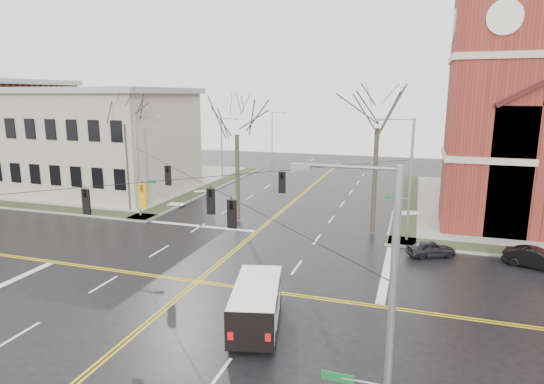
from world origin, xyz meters
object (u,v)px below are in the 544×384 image
(signal_pole_ne, at_px, (408,177))
(cargo_van, at_px, (257,301))
(signal_pole_se, at_px, (383,328))
(streetlight_north_b, at_px, (273,134))
(streetlight_north_a, at_px, (223,148))
(parked_car_a, at_px, (431,249))
(tree_nw_far, at_px, (125,118))
(signal_pole_nw, at_px, (139,163))
(tree_nw_near, at_px, (237,129))
(parked_car_b, at_px, (536,259))
(tree_ne, at_px, (378,121))

(signal_pole_ne, bearing_deg, cargo_van, -112.45)
(signal_pole_se, height_order, streetlight_north_b, signal_pole_se)
(streetlight_north_a, distance_m, cargo_van, 35.50)
(signal_pole_ne, distance_m, signal_pole_se, 23.00)
(signal_pole_ne, xyz_separation_m, streetlight_north_a, (-21.97, 16.50, -0.48))
(parked_car_a, relative_size, tree_nw_far, 0.27)
(parked_car_a, bearing_deg, signal_pole_nw, 58.73)
(signal_pole_se, distance_m, cargo_van, 10.71)
(signal_pole_ne, xyz_separation_m, tree_nw_far, (-24.94, 1.63, 3.74))
(streetlight_north_b, bearing_deg, tree_nw_near, -77.10)
(parked_car_a, distance_m, tree_nw_far, 28.34)
(signal_pole_ne, bearing_deg, parked_car_b, -19.99)
(signal_pole_nw, xyz_separation_m, streetlight_north_b, (0.67, 36.50, -0.48))
(streetlight_north_b, distance_m, parked_car_b, 49.79)
(parked_car_a, height_order, tree_ne, tree_ne)
(signal_pole_ne, relative_size, signal_pole_nw, 1.00)
(tree_nw_far, bearing_deg, signal_pole_se, -44.65)
(signal_pole_ne, distance_m, cargo_van, 16.83)
(streetlight_north_b, relative_size, tree_nw_near, 0.73)
(streetlight_north_a, distance_m, parked_car_a, 30.90)
(streetlight_north_a, distance_m, tree_nw_near, 17.43)
(signal_pole_se, distance_m, tree_nw_far, 35.25)
(parked_car_b, bearing_deg, tree_nw_far, 103.08)
(tree_ne, bearing_deg, signal_pole_nw, -176.08)
(streetlight_north_b, distance_m, tree_nw_far, 35.24)
(tree_nw_near, height_order, tree_ne, tree_ne)
(signal_pole_se, height_order, tree_ne, tree_ne)
(streetlight_north_a, relative_size, tree_nw_far, 0.67)
(signal_pole_se, height_order, cargo_van, signal_pole_se)
(streetlight_north_b, bearing_deg, parked_car_b, -52.65)
(cargo_van, distance_m, tree_nw_far, 26.21)
(cargo_van, xyz_separation_m, tree_nw_near, (-7.68, 16.60, 6.78))
(signal_pole_se, relative_size, tree_nw_near, 0.82)
(signal_pole_ne, xyz_separation_m, tree_ne, (-2.47, 1.38, 3.90))
(signal_pole_nw, xyz_separation_m, tree_ne, (20.17, 1.38, 3.90))
(tree_nw_near, bearing_deg, tree_nw_far, 178.95)
(tree_nw_far, bearing_deg, cargo_van, -41.97)
(parked_car_a, height_order, tree_nw_near, tree_nw_near)
(cargo_van, distance_m, tree_nw_near, 19.50)
(streetlight_north_a, xyz_separation_m, tree_nw_far, (-2.96, -14.87, 4.22))
(streetlight_north_b, bearing_deg, tree_nw_far, -94.85)
(streetlight_north_a, height_order, parked_car_b, streetlight_north_a)
(signal_pole_nw, xyz_separation_m, parked_car_b, (30.79, -2.96, -4.32))
(streetlight_north_b, distance_m, tree_ne, 40.41)
(tree_ne, bearing_deg, tree_nw_near, 179.74)
(tree_nw_far, relative_size, tree_nw_near, 1.09)
(signal_pole_se, height_order, parked_car_b, signal_pole_se)
(signal_pole_nw, height_order, cargo_van, signal_pole_nw)
(signal_pole_ne, bearing_deg, signal_pole_nw, 180.00)
(streetlight_north_a, distance_m, tree_ne, 25.06)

